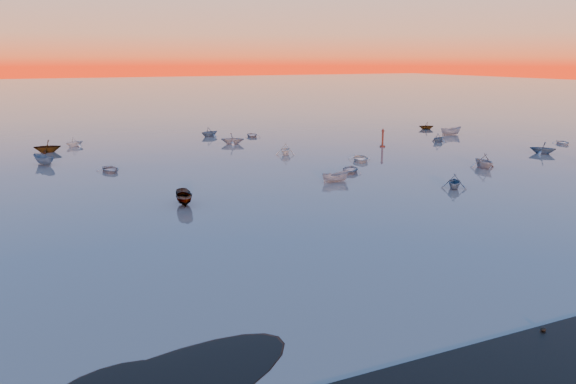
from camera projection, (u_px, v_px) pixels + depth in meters
ground at (137, 125)px, 119.89m from camera, size 600.00×600.00×0.00m
mud_lobes at (476, 321)px, 30.85m from camera, size 140.00×6.00×0.07m
moored_fleet at (199, 161)px, 78.46m from camera, size 124.00×58.00×1.20m
boat_near_center at (336, 182)px, 65.32m from camera, size 1.72×3.54×1.19m
boat_near_right at (542, 154)px, 84.38m from camera, size 4.10×3.70×1.34m
channel_marker at (383, 139)px, 90.46m from camera, size 0.87×0.87×3.10m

